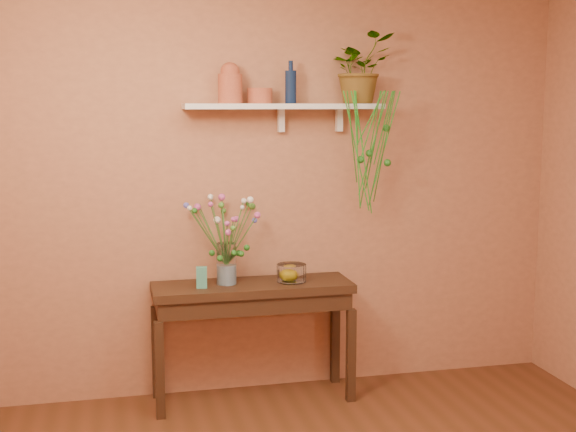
{
  "coord_description": "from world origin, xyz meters",
  "views": [
    {
      "loc": [
        -1.06,
        -2.98,
        1.93
      ],
      "look_at": [
        0.0,
        1.55,
        1.25
      ],
      "focal_mm": 47.59,
      "sensor_mm": 36.0,
      "label": 1
    }
  ],
  "objects_px": {
    "glass_bowl": "(291,274)",
    "sideboard": "(252,300)",
    "terracotta_jug": "(230,84)",
    "spider_plant": "(360,68)",
    "blue_bottle": "(291,86)",
    "glass_vase": "(226,267)",
    "bouquet": "(227,222)"
  },
  "relations": [
    {
      "from": "sideboard",
      "to": "terracotta_jug",
      "type": "relative_size",
      "value": 5.01
    },
    {
      "from": "sideboard",
      "to": "spider_plant",
      "type": "xyz_separation_m",
      "value": [
        0.75,
        0.1,
        1.5
      ]
    },
    {
      "from": "sideboard",
      "to": "glass_bowl",
      "type": "height_order",
      "value": "glass_bowl"
    },
    {
      "from": "sideboard",
      "to": "blue_bottle",
      "type": "relative_size",
      "value": 4.74
    },
    {
      "from": "glass_bowl",
      "to": "glass_vase",
      "type": "bearing_deg",
      "value": 176.05
    },
    {
      "from": "terracotta_jug",
      "to": "glass_bowl",
      "type": "bearing_deg",
      "value": -14.07
    },
    {
      "from": "glass_vase",
      "to": "bouquet",
      "type": "relative_size",
      "value": 0.56
    },
    {
      "from": "glass_vase",
      "to": "glass_bowl",
      "type": "height_order",
      "value": "glass_vase"
    },
    {
      "from": "sideboard",
      "to": "spider_plant",
      "type": "bearing_deg",
      "value": 7.75
    },
    {
      "from": "sideboard",
      "to": "spider_plant",
      "type": "height_order",
      "value": "spider_plant"
    },
    {
      "from": "terracotta_jug",
      "to": "glass_bowl",
      "type": "distance_m",
      "value": 1.28
    },
    {
      "from": "sideboard",
      "to": "terracotta_jug",
      "type": "distance_m",
      "value": 1.4
    },
    {
      "from": "sideboard",
      "to": "bouquet",
      "type": "distance_m",
      "value": 0.54
    },
    {
      "from": "blue_bottle",
      "to": "bouquet",
      "type": "xyz_separation_m",
      "value": [
        -0.43,
        -0.06,
        -0.86
      ]
    },
    {
      "from": "spider_plant",
      "to": "glass_bowl",
      "type": "bearing_deg",
      "value": -166.95
    },
    {
      "from": "sideboard",
      "to": "blue_bottle",
      "type": "height_order",
      "value": "blue_bottle"
    },
    {
      "from": "blue_bottle",
      "to": "bouquet",
      "type": "bearing_deg",
      "value": -172.2
    },
    {
      "from": "terracotta_jug",
      "to": "bouquet",
      "type": "bearing_deg",
      "value": -123.33
    },
    {
      "from": "glass_bowl",
      "to": "sideboard",
      "type": "bearing_deg",
      "value": 177.37
    },
    {
      "from": "terracotta_jug",
      "to": "spider_plant",
      "type": "xyz_separation_m",
      "value": [
        0.87,
        0.02,
        0.11
      ]
    },
    {
      "from": "spider_plant",
      "to": "blue_bottle",
      "type": "bearing_deg",
      "value": -178.23
    },
    {
      "from": "blue_bottle",
      "to": "bouquet",
      "type": "distance_m",
      "value": 0.96
    },
    {
      "from": "bouquet",
      "to": "glass_bowl",
      "type": "distance_m",
      "value": 0.54
    },
    {
      "from": "spider_plant",
      "to": "bouquet",
      "type": "bearing_deg",
      "value": -175.34
    },
    {
      "from": "bouquet",
      "to": "glass_bowl",
      "type": "relative_size",
      "value": 2.48
    },
    {
      "from": "spider_plant",
      "to": "glass_bowl",
      "type": "distance_m",
      "value": 1.42
    },
    {
      "from": "glass_vase",
      "to": "bouquet",
      "type": "distance_m",
      "value": 0.29
    },
    {
      "from": "terracotta_jug",
      "to": "blue_bottle",
      "type": "height_order",
      "value": "blue_bottle"
    },
    {
      "from": "sideboard",
      "to": "glass_vase",
      "type": "height_order",
      "value": "glass_vase"
    },
    {
      "from": "terracotta_jug",
      "to": "bouquet",
      "type": "relative_size",
      "value": 0.54
    },
    {
      "from": "terracotta_jug",
      "to": "blue_bottle",
      "type": "xyz_separation_m",
      "value": [
        0.39,
        0.0,
        -0.01
      ]
    },
    {
      "from": "blue_bottle",
      "to": "bouquet",
      "type": "height_order",
      "value": "blue_bottle"
    }
  ]
}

